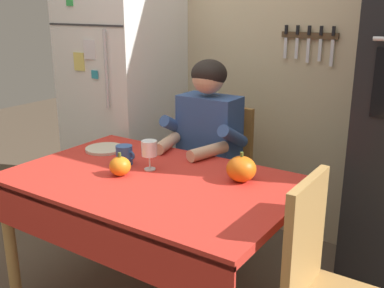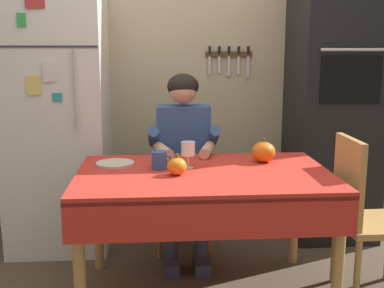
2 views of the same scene
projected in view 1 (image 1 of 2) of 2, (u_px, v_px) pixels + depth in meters
The scene contains 11 objects.
back_wall_assembly at pixel (274, 43), 3.03m from camera, with size 3.70×0.13×2.60m.
refrigerator at pixel (124, 96), 3.37m from camera, with size 0.68×0.71×1.80m.
dining_table at pixel (150, 195), 2.23m from camera, with size 1.40×0.90×0.74m.
chair_behind_person at pixel (219, 172), 2.94m from camera, with size 0.40×0.40×0.93m.
seated_person at pixel (203, 146), 2.73m from camera, with size 0.47×0.55×1.25m.
chair_right_side at pixel (327, 286), 1.75m from camera, with size 0.40×0.40×0.93m.
coffee_mug at pixel (125, 155), 2.40m from camera, with size 0.11×0.09×0.10m.
wine_glass at pixel (149, 149), 2.30m from camera, with size 0.08×0.08×0.15m.
pumpkin_large at pixel (120, 166), 2.24m from camera, with size 0.11×0.11×0.12m.
pumpkin_medium at pixel (241, 169), 2.16m from camera, with size 0.14×0.14×0.14m.
serving_tray at pixel (105, 149), 2.64m from camera, with size 0.22×0.22×0.02m, color beige.
Camera 1 is at (1.32, -1.52, 1.54)m, focal length 42.83 mm.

